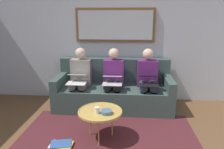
% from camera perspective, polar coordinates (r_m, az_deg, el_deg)
% --- Properties ---
extents(wall_rear, '(6.00, 0.12, 2.60)m').
position_cam_1_polar(wall_rear, '(4.46, 0.92, 9.87)').
color(wall_rear, '#B7BCC6').
rests_on(wall_rear, ground_plane).
extents(area_rug, '(2.60, 1.80, 0.01)m').
position_cam_1_polar(area_rug, '(3.19, -1.26, -17.17)').
color(area_rug, '#4C1E23').
rests_on(area_rug, ground_plane).
extents(couch, '(2.20, 0.90, 0.90)m').
position_cam_1_polar(couch, '(4.20, 0.45, -4.32)').
color(couch, '#384C47').
rests_on(couch, ground_plane).
extents(framed_mirror, '(1.58, 0.05, 0.66)m').
position_cam_1_polar(framed_mirror, '(4.35, 0.86, 13.04)').
color(framed_mirror, brown).
extents(coffee_table, '(0.63, 0.63, 0.44)m').
position_cam_1_polar(coffee_table, '(3.04, -3.19, -9.95)').
color(coffee_table, tan).
rests_on(coffee_table, ground_plane).
extents(cup, '(0.07, 0.07, 0.09)m').
position_cam_1_polar(cup, '(2.96, -4.04, -9.49)').
color(cup, silver).
rests_on(cup, coffee_table).
extents(bowl, '(0.16, 0.16, 0.05)m').
position_cam_1_polar(bowl, '(2.95, -1.47, -9.98)').
color(bowl, slate).
rests_on(bowl, coffee_table).
extents(person_left, '(0.38, 0.58, 1.14)m').
position_cam_1_polar(person_left, '(4.05, 9.46, -0.84)').
color(person_left, '#66236B').
rests_on(person_left, couch).
extents(laptop_black, '(0.33, 0.38, 0.16)m').
position_cam_1_polar(laptop_black, '(3.82, 9.76, -1.48)').
color(laptop_black, black).
extents(person_middle, '(0.38, 0.58, 1.14)m').
position_cam_1_polar(person_middle, '(4.04, 0.39, -0.65)').
color(person_middle, '#66236B').
rests_on(person_middle, couch).
extents(laptop_silver, '(0.34, 0.34, 0.15)m').
position_cam_1_polar(laptop_silver, '(3.80, 0.12, -1.39)').
color(laptop_silver, silver).
extents(person_right, '(0.38, 0.58, 1.14)m').
position_cam_1_polar(person_right, '(4.13, -8.49, -0.46)').
color(person_right, gray).
rests_on(person_right, couch).
extents(laptop_white, '(0.34, 0.38, 0.16)m').
position_cam_1_polar(laptop_white, '(3.91, -9.27, -1.04)').
color(laptop_white, white).
extents(magazine_stack, '(0.32, 0.25, 0.04)m').
position_cam_1_polar(magazine_stack, '(3.13, -13.41, -17.83)').
color(magazine_stack, red).
rests_on(magazine_stack, ground_plane).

